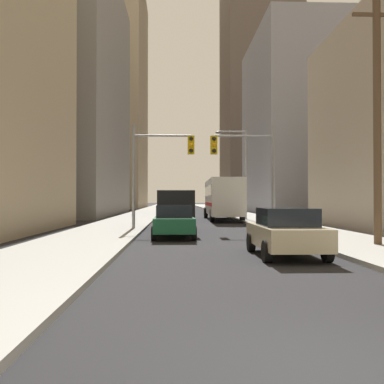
{
  "coord_description": "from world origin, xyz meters",
  "views": [
    {
      "loc": [
        -1.61,
        -4.45,
        1.8
      ],
      "look_at": [
        0.0,
        39.88,
        2.48
      ],
      "focal_mm": 42.13,
      "sensor_mm": 36.0,
      "label": 1
    }
  ],
  "objects_px": {
    "traffic_signal_near_left": "(160,160)",
    "traffic_signal_near_right": "(246,160)",
    "sedan_white": "(173,212)",
    "sedan_grey": "(174,209)",
    "sedan_maroon": "(176,208)",
    "sedan_green": "(174,221)",
    "city_bus": "(223,197)",
    "sedan_beige": "(286,232)",
    "cargo_van_black": "(174,208)"
  },
  "relations": [
    {
      "from": "cargo_van_black",
      "to": "traffic_signal_near_left",
      "type": "bearing_deg",
      "value": -142.28
    },
    {
      "from": "sedan_beige",
      "to": "sedan_grey",
      "type": "height_order",
      "value": "same"
    },
    {
      "from": "cargo_van_black",
      "to": "sedan_grey",
      "type": "distance_m",
      "value": 18.12
    },
    {
      "from": "sedan_green",
      "to": "cargo_van_black",
      "type": "bearing_deg",
      "value": 90.12
    },
    {
      "from": "cargo_van_black",
      "to": "sedan_beige",
      "type": "xyz_separation_m",
      "value": [
        3.52,
        -12.24,
        -0.52
      ]
    },
    {
      "from": "sedan_maroon",
      "to": "traffic_signal_near_left",
      "type": "xyz_separation_m",
      "value": [
        -0.94,
        -26.55,
        3.26
      ]
    },
    {
      "from": "sedan_white",
      "to": "sedan_grey",
      "type": "distance_m",
      "value": 7.85
    },
    {
      "from": "cargo_van_black",
      "to": "sedan_green",
      "type": "xyz_separation_m",
      "value": [
        0.01,
        -5.45,
        -0.52
      ]
    },
    {
      "from": "sedan_maroon",
      "to": "traffic_signal_near_right",
      "type": "xyz_separation_m",
      "value": [
        3.98,
        -26.55,
        3.27
      ]
    },
    {
      "from": "sedan_white",
      "to": "traffic_signal_near_right",
      "type": "bearing_deg",
      "value": -68.75
    },
    {
      "from": "traffic_signal_near_right",
      "to": "city_bus",
      "type": "bearing_deg",
      "value": 90.15
    },
    {
      "from": "sedan_grey",
      "to": "sedan_maroon",
      "type": "relative_size",
      "value": 1.0
    },
    {
      "from": "sedan_grey",
      "to": "traffic_signal_near_right",
      "type": "height_order",
      "value": "traffic_signal_near_right"
    },
    {
      "from": "sedan_green",
      "to": "sedan_maroon",
      "type": "bearing_deg",
      "value": 89.77
    },
    {
      "from": "sedan_maroon",
      "to": "sedan_beige",
      "type": "bearing_deg",
      "value": -84.93
    },
    {
      "from": "city_bus",
      "to": "traffic_signal_near_left",
      "type": "height_order",
      "value": "traffic_signal_near_left"
    },
    {
      "from": "city_bus",
      "to": "traffic_signal_near_right",
      "type": "relative_size",
      "value": 1.93
    },
    {
      "from": "sedan_green",
      "to": "traffic_signal_near_left",
      "type": "relative_size",
      "value": 0.7
    },
    {
      "from": "city_bus",
      "to": "sedan_grey",
      "type": "bearing_deg",
      "value": 124.07
    },
    {
      "from": "cargo_van_black",
      "to": "sedan_maroon",
      "type": "height_order",
      "value": "cargo_van_black"
    },
    {
      "from": "traffic_signal_near_left",
      "to": "sedan_maroon",
      "type": "bearing_deg",
      "value": 87.96
    },
    {
      "from": "city_bus",
      "to": "sedan_white",
      "type": "relative_size",
      "value": 2.72
    },
    {
      "from": "sedan_white",
      "to": "traffic_signal_near_right",
      "type": "height_order",
      "value": "traffic_signal_near_right"
    },
    {
      "from": "sedan_white",
      "to": "sedan_maroon",
      "type": "distance_m",
      "value": 15.67
    },
    {
      "from": "cargo_van_black",
      "to": "traffic_signal_near_right",
      "type": "bearing_deg",
      "value": -8.63
    },
    {
      "from": "sedan_grey",
      "to": "sedan_white",
      "type": "bearing_deg",
      "value": -89.9
    },
    {
      "from": "cargo_van_black",
      "to": "sedan_grey",
      "type": "xyz_separation_m",
      "value": [
        -0.13,
        18.11,
        -0.52
      ]
    },
    {
      "from": "city_bus",
      "to": "sedan_green",
      "type": "distance_m",
      "value": 17.84
    },
    {
      "from": "city_bus",
      "to": "sedan_beige",
      "type": "relative_size",
      "value": 2.75
    },
    {
      "from": "traffic_signal_near_left",
      "to": "traffic_signal_near_right",
      "type": "bearing_deg",
      "value": 0.0
    },
    {
      "from": "sedan_grey",
      "to": "traffic_signal_near_left",
      "type": "xyz_separation_m",
      "value": [
        -0.68,
        -18.73,
        3.26
      ]
    },
    {
      "from": "cargo_van_black",
      "to": "sedan_white",
      "type": "height_order",
      "value": "cargo_van_black"
    },
    {
      "from": "cargo_van_black",
      "to": "sedan_maroon",
      "type": "xyz_separation_m",
      "value": [
        0.14,
        25.92,
        -0.52
      ]
    },
    {
      "from": "city_bus",
      "to": "sedan_maroon",
      "type": "height_order",
      "value": "city_bus"
    },
    {
      "from": "cargo_van_black",
      "to": "sedan_white",
      "type": "distance_m",
      "value": 10.27
    },
    {
      "from": "sedan_beige",
      "to": "sedan_green",
      "type": "xyz_separation_m",
      "value": [
        -3.51,
        6.79,
        0.0
      ]
    },
    {
      "from": "sedan_green",
      "to": "traffic_signal_near_right",
      "type": "xyz_separation_m",
      "value": [
        4.1,
        4.83,
        3.27
      ]
    },
    {
      "from": "cargo_van_black",
      "to": "traffic_signal_near_right",
      "type": "distance_m",
      "value": 4.99
    },
    {
      "from": "traffic_signal_near_right",
      "to": "sedan_green",
      "type": "bearing_deg",
      "value": -130.36
    },
    {
      "from": "city_bus",
      "to": "sedan_beige",
      "type": "bearing_deg",
      "value": -91.33
    },
    {
      "from": "sedan_beige",
      "to": "sedan_green",
      "type": "height_order",
      "value": "same"
    },
    {
      "from": "sedan_green",
      "to": "sedan_grey",
      "type": "xyz_separation_m",
      "value": [
        -0.14,
        23.56,
        0.0
      ]
    },
    {
      "from": "sedan_grey",
      "to": "sedan_maroon",
      "type": "xyz_separation_m",
      "value": [
        0.27,
        7.81,
        0.0
      ]
    },
    {
      "from": "city_bus",
      "to": "sedan_beige",
      "type": "xyz_separation_m",
      "value": [
        -0.56,
        -24.12,
        -1.16
      ]
    },
    {
      "from": "traffic_signal_near_left",
      "to": "traffic_signal_near_right",
      "type": "distance_m",
      "value": 4.92
    },
    {
      "from": "sedan_white",
      "to": "cargo_van_black",
      "type": "bearing_deg",
      "value": -89.35
    },
    {
      "from": "traffic_signal_near_left",
      "to": "cargo_van_black",
      "type": "bearing_deg",
      "value": 37.72
    },
    {
      "from": "sedan_green",
      "to": "sedan_white",
      "type": "height_order",
      "value": "same"
    },
    {
      "from": "sedan_white",
      "to": "traffic_signal_near_left",
      "type": "distance_m",
      "value": 11.38
    },
    {
      "from": "sedan_green",
      "to": "sedan_maroon",
      "type": "height_order",
      "value": "same"
    }
  ]
}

